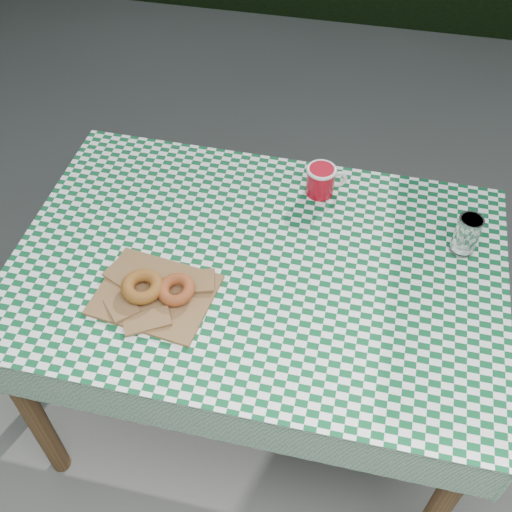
{
  "coord_description": "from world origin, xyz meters",
  "views": [
    {
      "loc": [
        0.15,
        -0.91,
        2.01
      ],
      "look_at": [
        -0.07,
        0.13,
        0.79
      ],
      "focal_mm": 43.69,
      "sensor_mm": 36.0,
      "label": 1
    }
  ],
  "objects_px": {
    "coffee_mug": "(320,181)",
    "table": "(257,343)",
    "drinking_glass": "(466,235)",
    "paper_bag": "(155,294)"
  },
  "relations": [
    {
      "from": "table",
      "to": "drinking_glass",
      "type": "bearing_deg",
      "value": 17.9
    },
    {
      "from": "coffee_mug",
      "to": "table",
      "type": "bearing_deg",
      "value": -130.2
    },
    {
      "from": "table",
      "to": "drinking_glass",
      "type": "height_order",
      "value": "drinking_glass"
    },
    {
      "from": "coffee_mug",
      "to": "drinking_glass",
      "type": "height_order",
      "value": "drinking_glass"
    },
    {
      "from": "table",
      "to": "coffee_mug",
      "type": "distance_m",
      "value": 0.54
    },
    {
      "from": "paper_bag",
      "to": "coffee_mug",
      "type": "distance_m",
      "value": 0.59
    },
    {
      "from": "paper_bag",
      "to": "coffee_mug",
      "type": "height_order",
      "value": "coffee_mug"
    },
    {
      "from": "table",
      "to": "paper_bag",
      "type": "height_order",
      "value": "paper_bag"
    },
    {
      "from": "coffee_mug",
      "to": "drinking_glass",
      "type": "xyz_separation_m",
      "value": [
        0.41,
        -0.15,
        0.01
      ]
    },
    {
      "from": "coffee_mug",
      "to": "drinking_glass",
      "type": "distance_m",
      "value": 0.43
    }
  ]
}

